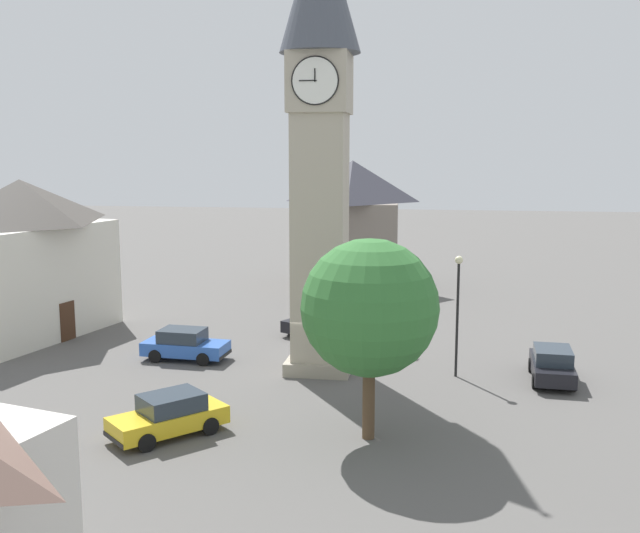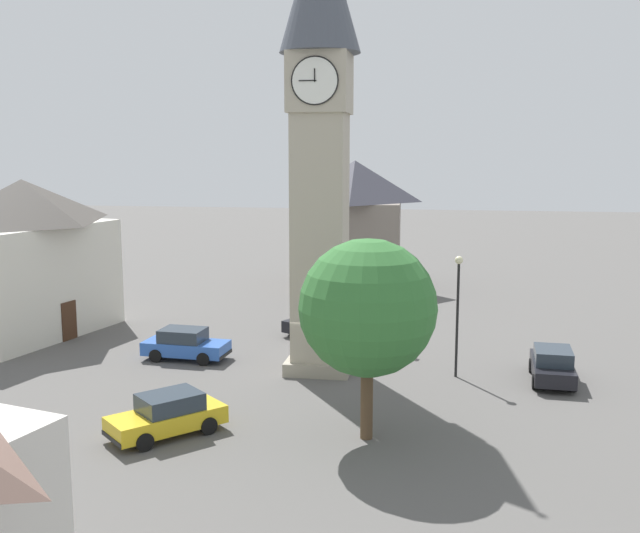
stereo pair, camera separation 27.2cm
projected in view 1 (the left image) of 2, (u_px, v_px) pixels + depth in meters
The scene contains 11 objects.
ground_plane at pixel (320, 370), 34.08m from camera, with size 200.00×200.00×0.00m, color #565451.
clock_tower at pixel (320, 105), 32.22m from camera, with size 3.58×3.58×20.70m.
car_blue_kerb at pixel (552, 364), 32.25m from camera, with size 2.00×4.22×1.53m.
car_silver_kerb at pixel (185, 344), 35.62m from camera, with size 4.24×2.03×1.53m.
car_red_corner at pixel (315, 319), 41.06m from camera, with size 3.41×4.44×1.53m.
car_white_side at pixel (169, 415), 25.98m from camera, with size 4.04×4.18×1.53m.
pedestrian at pixel (404, 335), 36.49m from camera, with size 0.56×0.23×1.69m.
tree at pixel (370, 308), 25.18m from camera, with size 4.81×4.81×7.14m.
building_shop_left at pixel (352, 223), 54.45m from camera, with size 7.39×7.75×9.49m.
building_terrace_right at pixel (24, 257), 39.80m from camera, with size 7.83×11.06×8.62m.
lamp_post at pixel (458, 297), 32.50m from camera, with size 0.36×0.36×5.52m.
Camera 1 is at (-5.18, 32.53, 9.99)m, focal length 40.98 mm.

